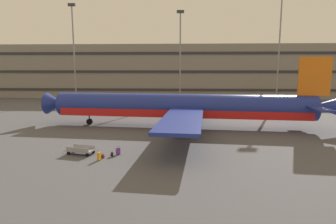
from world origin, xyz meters
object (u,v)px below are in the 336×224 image
backpack_black (103,156)px  suitcase_red (99,156)px  suitcase_large (118,151)px  airliner (184,107)px  backpack_orange (112,154)px  baggage_cart (81,150)px

backpack_black → suitcase_red: bearing=-105.0°
suitcase_large → suitcase_red: bearing=-126.7°
airliner → suitcase_large: (-6.62, -13.47, -2.59)m
airliner → backpack_orange: bearing=-116.6°
airliner → baggage_cart: (-10.34, -13.49, -2.53)m
suitcase_large → backpack_orange: 0.83m
suitcase_red → airliner: bearing=62.4°
airliner → backpack_orange: size_ratio=80.28×
airliner → baggage_cart: bearing=-127.5°
baggage_cart → backpack_black: bearing=-24.2°
suitcase_red → baggage_cart: size_ratio=0.29×
suitcase_red → backpack_black: bearing=75.0°
suitcase_large → backpack_orange: size_ratio=1.56×
airliner → suitcase_large: airliner is taller
backpack_orange → baggage_cart: bearing=168.7°
airliner → backpack_orange: (-7.08, -14.15, -2.73)m
baggage_cart → backpack_orange: bearing=-11.3°
airliner → backpack_black: 16.81m
suitcase_red → baggage_cart: 2.97m
backpack_black → backpack_orange: bearing=33.4°
suitcase_large → baggage_cart: bearing=-179.6°
airliner → suitcase_red: size_ratio=43.11×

